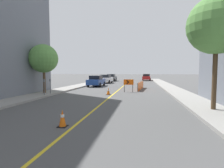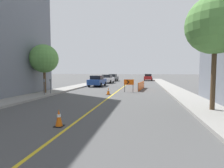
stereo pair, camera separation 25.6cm
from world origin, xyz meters
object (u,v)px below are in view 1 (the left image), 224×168
object	(u,v)px
arrow_barricade_primary	(129,83)
parked_car_opposite_side	(146,77)
parked_car_curb_mid	(106,79)
parked_car_curb_near	(96,81)
street_tree_right_near	(217,25)
parked_car_curb_far	(111,78)
street_tree_left_near	(44,59)
traffic_cone_third	(108,91)
parking_meter_near_curb	(44,84)
traffic_cone_second	(62,118)
parking_meter_far_curb	(50,83)

from	to	relation	value
arrow_barricade_primary	parked_car_opposite_side	xyz separation A→B (m)	(2.54, 24.36, -0.19)
arrow_barricade_primary	parked_car_curb_mid	bearing A→B (deg)	109.53
arrow_barricade_primary	parked_car_curb_near	size ratio (longest dim) A/B	0.31
arrow_barricade_primary	parked_car_opposite_side	size ratio (longest dim) A/B	0.31
parked_car_curb_mid	street_tree_right_near	size ratio (longest dim) A/B	0.74
parked_car_curb_far	street_tree_left_near	bearing A→B (deg)	-93.30
traffic_cone_third	street_tree_right_near	xyz separation A→B (m)	(6.86, -5.93, 4.24)
parked_car_opposite_side	street_tree_right_near	world-z (taller)	street_tree_right_near
traffic_cone_third	parking_meter_near_curb	distance (m)	5.70
parked_car_opposite_side	street_tree_right_near	xyz separation A→B (m)	(2.60, -32.56, 3.77)
traffic_cone_third	parked_car_curb_near	bearing A→B (deg)	111.45
traffic_cone_second	street_tree_right_near	xyz separation A→B (m)	(6.89, 3.69, 4.23)
traffic_cone_third	traffic_cone_second	bearing A→B (deg)	-90.15
parked_car_curb_near	parking_meter_far_curb	distance (m)	10.16
parked_car_curb_far	parked_car_opposite_side	world-z (taller)	same
arrow_barricade_primary	street_tree_right_near	size ratio (longest dim) A/B	0.23
parked_car_curb_near	parked_car_curb_mid	size ratio (longest dim) A/B	0.99
parked_car_curb_near	street_tree_left_near	distance (m)	10.22
traffic_cone_second	arrow_barricade_primary	bearing A→B (deg)	81.65
street_tree_left_near	street_tree_right_near	size ratio (longest dim) A/B	0.77
parking_meter_near_curb	parking_meter_far_curb	world-z (taller)	parking_meter_near_curb
traffic_cone_third	parked_car_curb_mid	world-z (taller)	parked_car_curb_mid
arrow_barricade_primary	parked_car_curb_far	size ratio (longest dim) A/B	0.31
parked_car_curb_far	street_tree_right_near	world-z (taller)	street_tree_right_near
parked_car_opposite_side	parking_meter_near_curb	xyz separation A→B (m)	(-9.47, -28.82, 0.34)
parked_car_curb_far	arrow_barricade_primary	bearing A→B (deg)	-73.13
traffic_cone_third	arrow_barricade_primary	xyz separation A→B (m)	(1.72, 2.27, 0.66)
parked_car_opposite_side	parking_meter_near_curb	distance (m)	30.34
parked_car_curb_mid	parked_car_curb_far	xyz separation A→B (m)	(-0.18, 7.07, 0.00)
parking_meter_far_curb	street_tree_left_near	xyz separation A→B (m)	(-0.86, 0.47, 2.26)
parked_car_curb_mid	street_tree_right_near	distance (m)	24.66
parking_meter_near_curb	parking_meter_far_curb	distance (m)	1.01
traffic_cone_third	parked_car_curb_mid	distance (m)	16.50
parked_car_curb_mid	parked_car_opposite_side	size ratio (longest dim) A/B	1.00
parking_meter_near_curb	traffic_cone_second	bearing A→B (deg)	-55.13
traffic_cone_third	parking_meter_far_curb	size ratio (longest dim) A/B	0.49
parked_car_opposite_side	arrow_barricade_primary	bearing A→B (deg)	-92.79
traffic_cone_second	parked_car_curb_far	distance (m)	33.02
street_tree_left_near	traffic_cone_second	bearing A→B (deg)	-55.90
parking_meter_far_curb	street_tree_right_near	world-z (taller)	street_tree_right_near
arrow_barricade_primary	street_tree_right_near	xyz separation A→B (m)	(5.14, -8.20, 3.58)
parked_car_opposite_side	street_tree_left_near	distance (m)	29.34
parked_car_curb_far	street_tree_right_near	bearing A→B (deg)	-67.71
traffic_cone_third	parking_meter_near_curb	bearing A→B (deg)	-157.19
arrow_barricade_primary	parked_car_curb_far	distance (m)	21.61
parked_car_curb_mid	street_tree_left_near	distance (m)	17.22
parking_meter_far_curb	traffic_cone_third	bearing A→B (deg)	12.72
arrow_barricade_primary	parked_car_opposite_side	bearing A→B (deg)	82.91
traffic_cone_second	street_tree_right_near	size ratio (longest dim) A/B	0.12
traffic_cone_second	street_tree_left_near	bearing A→B (deg)	124.10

